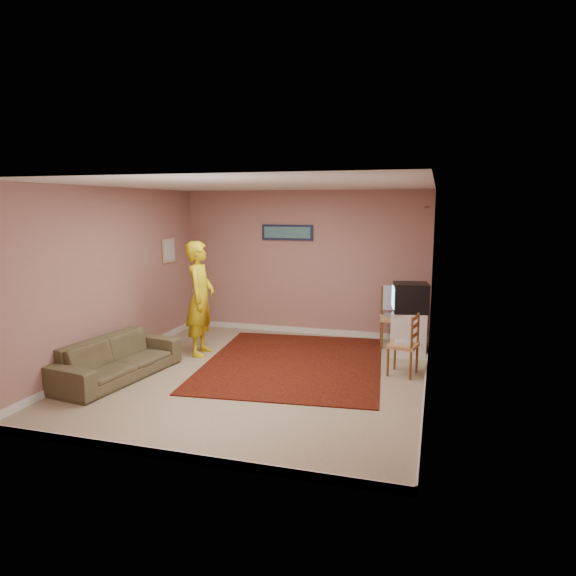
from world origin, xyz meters
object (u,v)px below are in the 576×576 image
(crt_tv, at_px, (410,298))
(chair_a, at_px, (394,311))
(person, at_px, (200,298))
(sofa, at_px, (117,358))
(chair_b, at_px, (403,338))
(tv_cabinet, at_px, (409,333))

(crt_tv, height_order, chair_a, crt_tv)
(chair_a, distance_m, person, 3.17)
(crt_tv, bearing_deg, sofa, -157.93)
(chair_a, bearing_deg, crt_tv, -64.89)
(crt_tv, relative_size, chair_a, 1.11)
(person, bearing_deg, chair_b, -101.34)
(tv_cabinet, relative_size, chair_b, 1.47)
(tv_cabinet, bearing_deg, chair_a, 123.74)
(crt_tv, xyz_separation_m, person, (-3.15, -0.88, -0.02))
(chair_a, bearing_deg, tv_cabinet, -64.34)
(tv_cabinet, bearing_deg, crt_tv, -171.03)
(sofa, distance_m, person, 1.62)
(chair_b, bearing_deg, person, -80.70)
(crt_tv, distance_m, person, 3.27)
(crt_tv, distance_m, sofa, 4.42)
(tv_cabinet, height_order, sofa, tv_cabinet)
(tv_cabinet, height_order, person, person)
(tv_cabinet, xyz_separation_m, chair_b, (-0.03, -1.01, 0.18))
(chair_b, bearing_deg, tv_cabinet, -170.04)
(crt_tv, relative_size, chair_b, 1.27)
(person, bearing_deg, chair_a, -74.58)
(tv_cabinet, bearing_deg, chair_b, -91.74)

